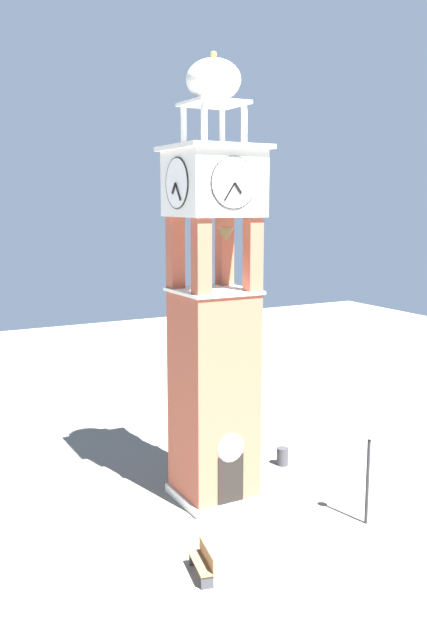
# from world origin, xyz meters

# --- Properties ---
(ground) EXTENTS (80.00, 80.00, 0.00)m
(ground) POSITION_xyz_m (0.00, 0.00, 0.00)
(ground) COLOR gray
(clock_tower) EXTENTS (3.30, 3.30, 16.94)m
(clock_tower) POSITION_xyz_m (0.00, -0.00, 7.07)
(clock_tower) COLOR #9E4C38
(clock_tower) RESTS_ON ground
(park_bench) EXTENTS (0.76, 1.66, 0.95)m
(park_bench) POSITION_xyz_m (-3.00, -4.84, 0.48)
(park_bench) COLOR brown
(park_bench) RESTS_ON ground
(lamp_post) EXTENTS (0.36, 0.36, 3.59)m
(lamp_post) POSITION_xyz_m (3.91, -4.55, 2.51)
(lamp_post) COLOR black
(lamp_post) RESTS_ON ground
(trash_bin) EXTENTS (0.52, 0.52, 0.80)m
(trash_bin) POSITION_xyz_m (4.34, 1.52, 0.40)
(trash_bin) COLOR #2D2D33
(trash_bin) RESTS_ON ground
(shrub_near_entry) EXTENTS (0.80, 0.80, 0.82)m
(shrub_near_entry) POSITION_xyz_m (2.66, 1.81, 0.41)
(shrub_near_entry) COLOR #28562D
(shrub_near_entry) RESTS_ON ground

